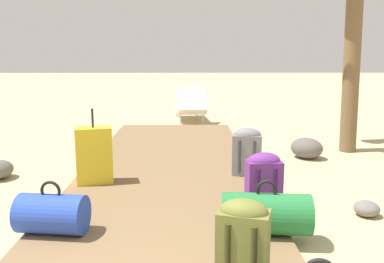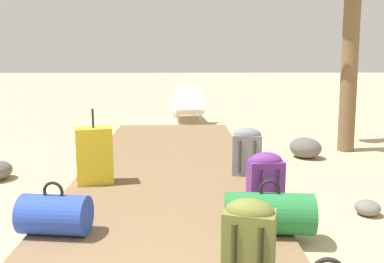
# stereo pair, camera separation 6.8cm
# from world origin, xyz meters

# --- Properties ---
(ground_plane) EXTENTS (60.00, 60.00, 0.00)m
(ground_plane) POSITION_xyz_m (0.00, 2.91, 0.00)
(ground_plane) COLOR tan
(boardwalk) EXTENTS (2.07, 7.27, 0.08)m
(boardwalk) POSITION_xyz_m (0.00, 3.64, 0.04)
(boardwalk) COLOR brown
(boardwalk) RESTS_ON ground
(suitcase_yellow) EXTENTS (0.43, 0.31, 0.81)m
(suitcase_yellow) POSITION_xyz_m (-0.77, 3.50, 0.39)
(suitcase_yellow) COLOR gold
(suitcase_yellow) RESTS_ON boardwalk
(backpack_olive) EXTENTS (0.35, 0.27, 0.54)m
(backpack_olive) POSITION_xyz_m (0.57, 1.42, 0.37)
(backpack_olive) COLOR olive
(backpack_olive) RESTS_ON boardwalk
(duffel_bag_green) EXTENTS (0.71, 0.38, 0.43)m
(duffel_bag_green) POSITION_xyz_m (0.85, 2.16, 0.24)
(duffel_bag_green) COLOR #237538
(duffel_bag_green) RESTS_ON boardwalk
(duffel_bag_blue) EXTENTS (0.56, 0.37, 0.42)m
(duffel_bag_blue) POSITION_xyz_m (-0.81, 2.19, 0.24)
(duffel_bag_blue) COLOR #2847B7
(duffel_bag_blue) RESTS_ON boardwalk
(backpack_purple) EXTENTS (0.32, 0.24, 0.51)m
(backpack_purple) POSITION_xyz_m (0.93, 2.72, 0.35)
(backpack_purple) COLOR #6B2D84
(backpack_purple) RESTS_ON boardwalk
(backpack_grey) EXTENTS (0.36, 0.26, 0.55)m
(backpack_grey) POSITION_xyz_m (0.93, 3.79, 0.37)
(backpack_grey) COLOR slate
(backpack_grey) RESTS_ON boardwalk
(lounge_chair) EXTENTS (0.75, 1.60, 0.78)m
(lounge_chair) POSITION_xyz_m (0.29, 8.25, 0.33)
(lounge_chair) COLOR white
(lounge_chair) RESTS_ON ground
(rock_right_near) EXTENTS (0.25, 0.26, 0.14)m
(rock_right_near) POSITION_xyz_m (1.88, 2.71, 0.07)
(rock_right_near) COLOR slate
(rock_right_near) RESTS_ON ground
(rock_right_far) EXTENTS (0.60, 0.61, 0.29)m
(rock_right_far) POSITION_xyz_m (1.94, 4.87, 0.15)
(rock_right_far) COLOR #5B5651
(rock_right_far) RESTS_ON ground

